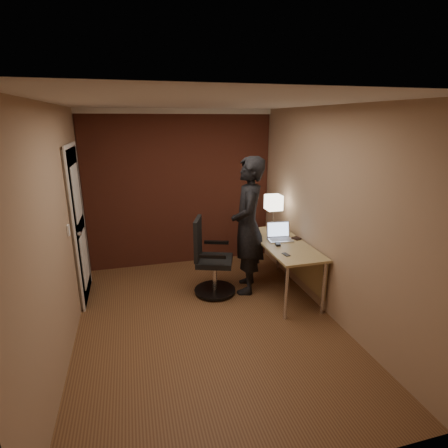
{
  "coord_description": "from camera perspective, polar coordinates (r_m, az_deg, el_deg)",
  "views": [
    {
      "loc": [
        -0.77,
        -3.6,
        2.35
      ],
      "look_at": [
        0.35,
        0.55,
        1.05
      ],
      "focal_mm": 28.0,
      "sensor_mm": 36.0,
      "label": 1
    }
  ],
  "objects": [
    {
      "name": "person",
      "position": [
        4.77,
        3.92,
        -0.35
      ],
      "size": [
        0.65,
        0.8,
        1.89
      ],
      "primitive_type": "imported",
      "rotation": [
        0.0,
        0.0,
        -1.91
      ],
      "color": "black",
      "rests_on": "ground"
    },
    {
      "name": "desk_lamp",
      "position": [
        5.26,
        8.1,
        3.43
      ],
      "size": [
        0.22,
        0.22,
        0.54
      ],
      "color": "silver",
      "rests_on": "desk"
    },
    {
      "name": "office_chair",
      "position": [
        4.82,
        -2.33,
        -6.19
      ],
      "size": [
        0.61,
        0.67,
        1.06
      ],
      "color": "black",
      "rests_on": "ground"
    },
    {
      "name": "room",
      "position": [
        5.26,
        -9.45,
        5.83
      ],
      "size": [
        4.0,
        4.0,
        4.0
      ],
      "color": "brown",
      "rests_on": "ground"
    },
    {
      "name": "laptop",
      "position": [
        4.95,
        8.99,
        -1.73
      ],
      "size": [
        0.36,
        0.29,
        0.23
      ],
      "color": "silver",
      "rests_on": "desk"
    },
    {
      "name": "phone",
      "position": [
        4.41,
        10.09,
        -4.92
      ],
      "size": [
        0.07,
        0.12,
        0.01
      ],
      "primitive_type": "cube",
      "rotation": [
        0.0,
        0.0,
        0.13
      ],
      "color": "black",
      "rests_on": "desk"
    },
    {
      "name": "mouse",
      "position": [
        4.71,
        8.77,
        -3.29
      ],
      "size": [
        0.08,
        0.11,
        0.03
      ],
      "primitive_type": "cube",
      "rotation": [
        0.0,
        0.0,
        -0.19
      ],
      "color": "black",
      "rests_on": "desk"
    },
    {
      "name": "wallet",
      "position": [
        5.0,
        11.75,
        -2.3
      ],
      "size": [
        0.12,
        0.13,
        0.02
      ],
      "primitive_type": "cube",
      "rotation": [
        0.0,
        0.0,
        0.34
      ],
      "color": "black",
      "rests_on": "desk"
    },
    {
      "name": "desk",
      "position": [
        4.91,
        10.33,
        -4.3
      ],
      "size": [
        0.6,
        1.5,
        0.73
      ],
      "color": "tan",
      "rests_on": "ground"
    }
  ]
}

